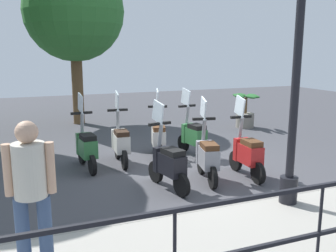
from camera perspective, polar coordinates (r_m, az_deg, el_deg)
ground_plane at (r=7.78m, az=3.99°, el=-6.51°), size 28.00×28.00×0.00m
promenade_walkway at (r=5.30m, az=19.38°, el=-15.25°), size 2.20×20.00×0.15m
lamp_post_near at (r=5.61m, az=18.97°, el=7.60°), size 0.26×0.90×4.35m
pedestrian_distant at (r=3.99m, az=-20.19°, el=-8.62°), size 0.37×0.48×1.59m
tree_distant at (r=12.66m, az=-14.14°, el=16.51°), size 3.15×3.15×5.18m
potted_palm at (r=12.01m, az=11.68°, el=1.89°), size 1.06×0.66×1.05m
scooter_near_0 at (r=7.30m, az=11.95°, el=-4.00°), size 1.23×0.44×1.54m
scooter_near_1 at (r=6.97m, az=5.97°, el=-4.56°), size 1.22×0.50×1.54m
scooter_near_2 at (r=6.52m, az=0.05°, el=-5.61°), size 1.22×0.49×1.54m
scooter_far_0 at (r=8.59m, az=3.86°, el=-1.44°), size 1.23×0.45×1.54m
scooter_far_1 at (r=8.44m, az=-1.46°, el=-1.64°), size 1.20×0.54×1.54m
scooter_far_2 at (r=8.02m, az=-7.24°, el=-2.43°), size 1.23×0.44×1.54m
scooter_far_3 at (r=7.78m, az=-12.34°, el=-3.06°), size 1.23×0.44×1.54m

